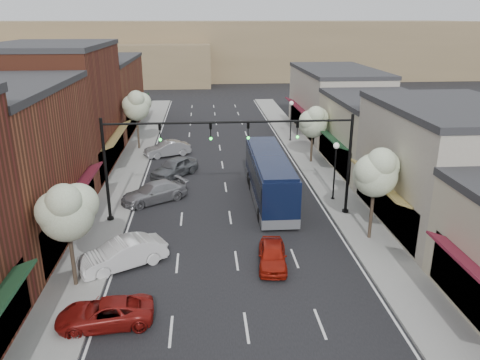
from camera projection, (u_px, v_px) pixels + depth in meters
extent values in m
plane|color=black|center=(239.00, 280.00, 24.33)|extent=(160.00, 160.00, 0.00)
cube|color=gray|center=(128.00, 171.00, 41.08)|extent=(2.80, 73.00, 0.15)
cube|color=gray|center=(316.00, 167.00, 42.34)|extent=(2.80, 73.00, 0.15)
cube|color=gray|center=(144.00, 171.00, 41.18)|extent=(0.25, 73.00, 0.17)
cube|color=gray|center=(300.00, 167.00, 42.24)|extent=(0.25, 73.00, 0.17)
cube|color=black|center=(68.00, 212.00, 28.69)|extent=(0.60, 11.90, 2.60)
cube|color=#5B1423|center=(78.00, 189.00, 28.25)|extent=(1.07, 9.80, 0.49)
cube|color=brown|center=(56.00, 111.00, 40.34)|extent=(9.00, 14.00, 10.50)
cube|color=#2D2D30|center=(48.00, 45.00, 38.54)|extent=(9.20, 14.10, 0.40)
cube|color=black|center=(110.00, 151.00, 41.86)|extent=(0.60, 11.90, 2.60)
cube|color=olive|center=(117.00, 134.00, 41.42)|extent=(1.07, 9.80, 0.49)
cube|color=brown|center=(96.00, 96.00, 55.80)|extent=(9.00, 18.00, 8.00)
cube|color=#2D2D30|center=(93.00, 60.00, 54.42)|extent=(9.20, 18.10, 0.40)
cube|color=black|center=(134.00, 115.00, 56.91)|extent=(0.60, 15.30, 2.60)
cube|color=#163920|center=(139.00, 103.00, 56.48)|extent=(1.07, 12.60, 0.49)
cube|color=#ABA393|center=(448.00, 169.00, 29.78)|extent=(8.00, 12.00, 7.50)
cube|color=#2D2D30|center=(457.00, 108.00, 28.47)|extent=(8.20, 12.10, 0.40)
cube|color=black|center=(388.00, 202.00, 30.21)|extent=(0.60, 10.20, 2.60)
cube|color=olive|center=(378.00, 181.00, 29.65)|extent=(1.07, 8.40, 0.49)
cube|color=#B8AF92|center=(379.00, 136.00, 41.31)|extent=(8.00, 12.00, 6.00)
cube|color=#2D2D30|center=(382.00, 99.00, 40.26)|extent=(8.20, 12.10, 0.40)
cube|color=black|center=(337.00, 152.00, 41.50)|extent=(0.60, 10.20, 2.60)
cube|color=#163920|center=(329.00, 135.00, 40.94)|extent=(1.07, 8.40, 0.49)
cube|color=#ABA393|center=(336.00, 103.00, 54.32)|extent=(8.00, 16.00, 7.00)
cube|color=#2D2D30|center=(338.00, 70.00, 53.10)|extent=(8.20, 16.10, 0.40)
cube|color=black|center=(304.00, 119.00, 54.67)|extent=(0.60, 13.60, 2.60)
cube|color=#5B1423|center=(298.00, 107.00, 54.12)|extent=(1.07, 11.20, 0.49)
cube|color=#7A6647|center=(209.00, 49.00, 107.03)|extent=(120.00, 30.00, 12.00)
cube|color=#7A6647|center=(86.00, 63.00, 94.52)|extent=(50.00, 20.00, 8.00)
cylinder|color=black|center=(345.00, 212.00, 32.41)|extent=(0.44, 0.44, 0.30)
cylinder|color=black|center=(349.00, 166.00, 31.30)|extent=(0.20, 0.20, 7.00)
cylinder|color=black|center=(292.00, 121.00, 29.98)|extent=(8.00, 0.14, 0.14)
imported|color=black|center=(297.00, 130.00, 30.21)|extent=(0.18, 0.46, 1.10)
sphere|color=#19E533|center=(297.00, 137.00, 30.23)|extent=(0.18, 0.18, 0.18)
imported|color=black|center=(248.00, 131.00, 29.97)|extent=(0.18, 0.46, 1.10)
sphere|color=#19E533|center=(248.00, 138.00, 29.99)|extent=(0.18, 0.18, 0.18)
cylinder|color=black|center=(111.00, 219.00, 31.21)|extent=(0.44, 0.44, 0.30)
cylinder|color=black|center=(106.00, 172.00, 30.10)|extent=(0.20, 0.20, 7.00)
cylinder|color=black|center=(166.00, 123.00, 29.38)|extent=(8.00, 0.14, 0.14)
imported|color=black|center=(160.00, 133.00, 29.54)|extent=(0.18, 0.46, 1.10)
sphere|color=#19E533|center=(160.00, 140.00, 29.57)|extent=(0.18, 0.18, 0.18)
imported|color=black|center=(211.00, 132.00, 29.79)|extent=(0.18, 0.46, 1.10)
sphere|color=#19E533|center=(211.00, 139.00, 29.81)|extent=(0.18, 0.18, 0.18)
cylinder|color=#47382B|center=(371.00, 212.00, 28.11)|extent=(0.20, 0.20, 3.71)
sphere|color=#ACB88E|center=(375.00, 175.00, 27.34)|extent=(2.60, 2.60, 2.60)
sphere|color=#ACB88E|center=(382.00, 166.00, 27.51)|extent=(2.00, 2.00, 2.00)
sphere|color=#ACB88E|center=(371.00, 171.00, 26.91)|extent=(1.90, 1.90, 1.90)
sphere|color=#ACB88E|center=(382.00, 162.00, 26.57)|extent=(1.70, 1.70, 1.70)
cylinder|color=#47382B|center=(312.00, 146.00, 43.22)|extent=(0.20, 0.20, 3.33)
sphere|color=#ACB88E|center=(313.00, 124.00, 42.54)|extent=(2.60, 2.60, 2.60)
sphere|color=#ACB88E|center=(318.00, 118.00, 42.72)|extent=(2.00, 2.00, 2.00)
sphere|color=#ACB88E|center=(309.00, 121.00, 42.12)|extent=(1.90, 1.90, 1.90)
sphere|color=#ACB88E|center=(316.00, 116.00, 41.80)|extent=(1.70, 1.70, 1.70)
cylinder|color=#47382B|center=(72.00, 256.00, 23.12)|extent=(0.20, 0.20, 3.52)
sphere|color=#ACB88E|center=(67.00, 215.00, 22.40)|extent=(2.60, 2.60, 2.60)
sphere|color=#ACB88E|center=(78.00, 204.00, 22.57)|extent=(2.00, 2.00, 2.00)
sphere|color=#ACB88E|center=(56.00, 211.00, 21.98)|extent=(1.90, 1.90, 1.90)
sphere|color=#ACB88E|center=(64.00, 202.00, 21.64)|extent=(1.70, 1.70, 1.70)
cylinder|color=#47382B|center=(138.00, 131.00, 47.53)|extent=(0.20, 0.20, 3.84)
sphere|color=#ACB88E|center=(136.00, 108.00, 46.74)|extent=(2.60, 2.60, 2.60)
sphere|color=#ACB88E|center=(141.00, 102.00, 46.90)|extent=(2.00, 2.00, 2.00)
sphere|color=#ACB88E|center=(132.00, 105.00, 46.31)|extent=(1.90, 1.90, 1.90)
sphere|color=#ACB88E|center=(136.00, 99.00, 45.96)|extent=(1.70, 1.70, 1.70)
cylinder|color=black|center=(333.00, 199.00, 34.76)|extent=(0.28, 0.28, 0.20)
cylinder|color=black|center=(334.00, 175.00, 34.14)|extent=(0.12, 0.12, 4.00)
sphere|color=white|center=(336.00, 146.00, 33.40)|extent=(0.44, 0.44, 0.44)
cylinder|color=black|center=(290.00, 141.00, 51.23)|extent=(0.28, 0.28, 0.20)
cylinder|color=black|center=(291.00, 124.00, 50.60)|extent=(0.12, 0.12, 4.00)
sphere|color=white|center=(292.00, 103.00, 49.87)|extent=(0.44, 0.44, 0.44)
cube|color=black|center=(269.00, 176.00, 34.35)|extent=(2.51, 11.36, 2.86)
cube|color=#595B60|center=(269.00, 193.00, 34.80)|extent=(2.53, 11.38, 0.66)
cube|color=black|center=(270.00, 171.00, 34.22)|extent=(2.56, 10.45, 1.04)
cube|color=black|center=(270.00, 156.00, 33.86)|extent=(2.31, 10.90, 0.24)
cube|color=black|center=(282.00, 196.00, 28.87)|extent=(1.97, 0.09, 1.13)
cylinder|color=black|center=(260.00, 215.00, 30.99)|extent=(0.31, 0.98, 0.98)
cylinder|color=black|center=(294.00, 214.00, 31.15)|extent=(0.31, 0.98, 0.98)
cylinder|color=black|center=(250.00, 178.00, 38.11)|extent=(0.31, 0.98, 0.98)
cylinder|color=black|center=(277.00, 177.00, 38.27)|extent=(0.31, 0.98, 0.98)
cylinder|color=black|center=(251.00, 184.00, 36.87)|extent=(0.31, 0.98, 0.98)
cylinder|color=black|center=(279.00, 183.00, 37.03)|extent=(0.31, 0.98, 0.98)
imported|color=#9C170B|center=(272.00, 255.00, 25.50)|extent=(1.92, 3.90, 1.28)
imported|color=maroon|center=(105.00, 313.00, 20.58)|extent=(4.42, 2.38, 1.18)
imported|color=silver|center=(123.00, 254.00, 25.33)|extent=(4.94, 3.75, 1.56)
imported|color=gray|center=(154.00, 192.00, 34.38)|extent=(5.30, 4.30, 1.44)
imported|color=#585C60|center=(175.00, 167.00, 39.82)|extent=(4.40, 4.91, 1.61)
imported|color=#A8A8AD|center=(167.00, 149.00, 45.66)|extent=(4.69, 3.14, 1.46)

